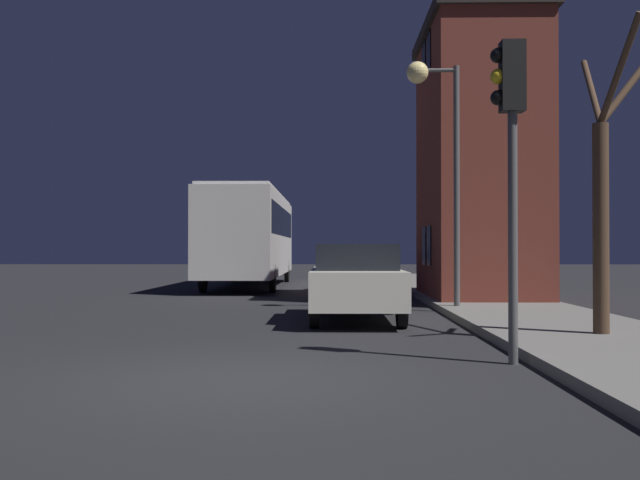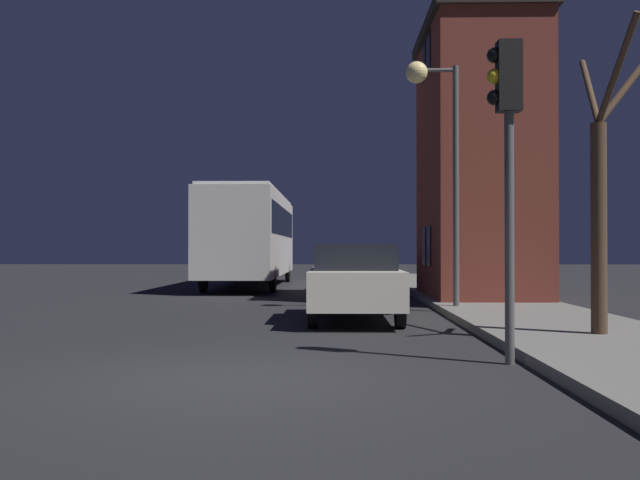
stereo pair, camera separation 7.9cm
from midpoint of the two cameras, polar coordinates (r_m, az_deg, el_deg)
ground_plane at (r=8.22m, az=-6.70°, el=-10.94°), size 120.00×120.00×0.00m
brick_building at (r=20.64m, az=12.65°, el=6.33°), size 3.12×5.40×7.64m
streetlamp at (r=16.90m, az=9.28°, el=9.31°), size 1.22×0.51×5.66m
traffic_light at (r=9.45m, az=14.93°, el=8.39°), size 0.43×0.24×4.10m
bare_tree at (r=11.94m, az=21.75°, el=3.29°), size 1.08×2.23×4.73m
bus at (r=27.92m, az=-5.44°, el=0.67°), size 2.55×11.68×3.59m
car_near_lane at (r=14.55m, az=2.92°, el=-3.24°), size 1.78×4.50×1.55m
car_mid_lane at (r=23.54m, az=2.28°, el=-2.33°), size 1.76×4.42×1.51m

